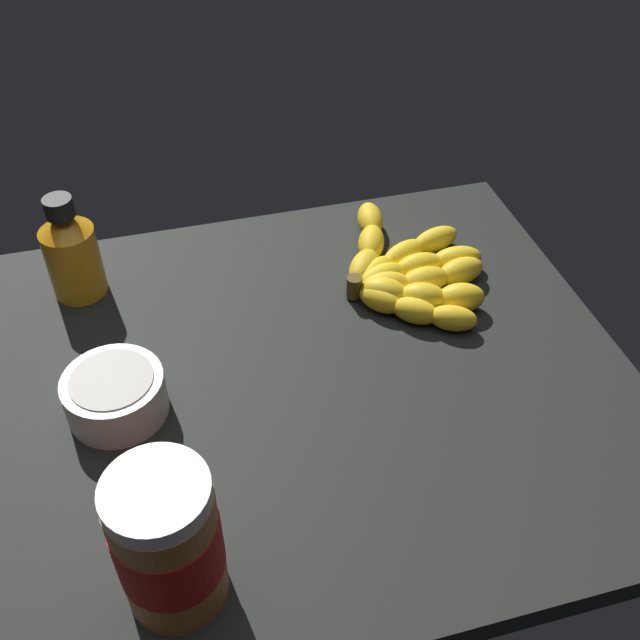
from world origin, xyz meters
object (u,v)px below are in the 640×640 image
peanut_butter_jar (168,543)px  small_bowl (116,398)px  honey_bottle (72,252)px  banana_bunch (408,273)px

peanut_butter_jar → small_bowl: peanut_butter_jar is taller
honey_bottle → banana_bunch: bearing=-13.0°
banana_bunch → honey_bottle: bearing=167.0°
honey_bottle → small_bowl: honey_bottle is taller
peanut_butter_jar → small_bowl: size_ratio=1.41×
honey_bottle → small_bowl: 22.98cm
small_bowl → honey_bottle: bearing=98.5°
banana_bunch → small_bowl: (-37.76, -12.94, 0.91)cm
peanut_butter_jar → small_bowl: 22.76cm
banana_bunch → peanut_butter_jar: size_ratio=1.86×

